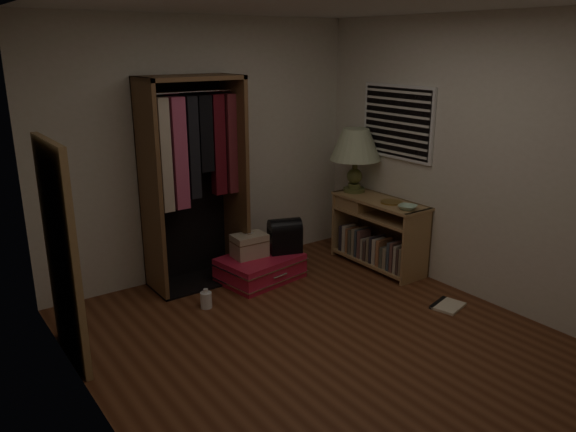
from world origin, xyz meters
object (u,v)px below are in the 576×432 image
object	(u,v)px
open_wardrobe	(194,165)
train_case	(249,245)
table_lamp	(356,146)
pink_suitcase	(260,268)
white_jug	(206,300)
black_bag	(285,235)
console_bookshelf	(376,230)
floor_mirror	(62,254)

from	to	relation	value
open_wardrobe	train_case	xyz separation A→B (m)	(0.44, -0.27, -0.84)
train_case	table_lamp	bearing A→B (deg)	-0.87
pink_suitcase	white_jug	distance (m)	0.81
open_wardrobe	black_bag	size ratio (longest dim) A/B	5.38
pink_suitcase	train_case	world-z (taller)	train_case
open_wardrobe	table_lamp	bearing A→B (deg)	-11.30
console_bookshelf	train_case	xyz separation A→B (m)	(-1.33, 0.45, -0.02)
floor_mirror	black_bag	world-z (taller)	floor_mirror
floor_mirror	white_jug	world-z (taller)	floor_mirror
console_bookshelf	train_case	world-z (taller)	console_bookshelf
console_bookshelf	open_wardrobe	world-z (taller)	open_wardrobe
console_bookshelf	table_lamp	distance (m)	0.95
pink_suitcase	table_lamp	xyz separation A→B (m)	(1.25, -0.01, 1.14)
table_lamp	white_jug	bearing A→B (deg)	-172.92
open_wardrobe	floor_mirror	distance (m)	1.70
black_bag	table_lamp	world-z (taller)	table_lamp
console_bookshelf	pink_suitcase	world-z (taller)	console_bookshelf
table_lamp	pink_suitcase	bearing A→B (deg)	179.38
open_wardrobe	black_bag	xyz separation A→B (m)	(0.81, -0.37, -0.77)
floor_mirror	black_bag	bearing A→B (deg)	9.92
open_wardrobe	pink_suitcase	distance (m)	1.25
floor_mirror	train_case	size ratio (longest dim) A/B	4.76
table_lamp	white_jug	xyz separation A→B (m)	(-2.01, -0.25, -1.18)
train_case	floor_mirror	bearing A→B (deg)	-162.87
white_jug	open_wardrobe	bearing A→B (deg)	67.97
open_wardrobe	white_jug	bearing A→B (deg)	-112.03
black_bag	white_jug	world-z (taller)	black_bag
open_wardrobe	train_case	bearing A→B (deg)	-32.03
pink_suitcase	train_case	bearing A→B (deg)	132.39
floor_mirror	train_case	world-z (taller)	floor_mirror
console_bookshelf	floor_mirror	distance (m)	3.27
console_bookshelf	black_bag	bearing A→B (deg)	159.51
black_bag	table_lamp	size ratio (longest dim) A/B	0.53
open_wardrobe	table_lamp	xyz separation A→B (m)	(1.77, -0.35, 0.06)
pink_suitcase	black_bag	xyz separation A→B (m)	(0.29, -0.03, 0.31)
white_jug	pink_suitcase	bearing A→B (deg)	19.05
open_wardrobe	table_lamp	size ratio (longest dim) A/B	2.84
train_case	table_lamp	world-z (taller)	table_lamp
train_case	black_bag	size ratio (longest dim) A/B	0.94
open_wardrobe	console_bookshelf	bearing A→B (deg)	-22.43
pink_suitcase	black_bag	bearing A→B (deg)	-14.83
floor_mirror	console_bookshelf	bearing A→B (deg)	0.75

